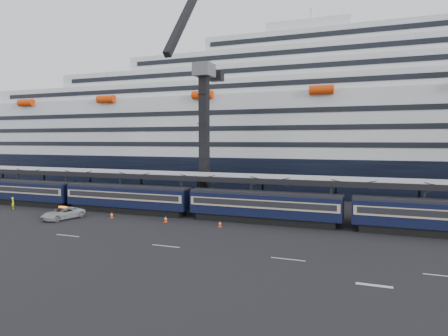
# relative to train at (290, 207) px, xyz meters

# --- Properties ---
(ground) EXTENTS (260.00, 260.00, 0.00)m
(ground) POSITION_rel_train_xyz_m (4.65, -10.00, -2.20)
(ground) COLOR black
(ground) RESTS_ON ground
(lane_markings) EXTENTS (111.00, 4.27, 0.02)m
(lane_markings) POSITION_rel_train_xyz_m (12.80, -15.23, -2.19)
(lane_markings) COLOR beige
(lane_markings) RESTS_ON ground
(train) EXTENTS (133.05, 3.00, 4.05)m
(train) POSITION_rel_train_xyz_m (0.00, 0.00, 0.00)
(train) COLOR black
(train) RESTS_ON ground
(canopy) EXTENTS (130.00, 6.25, 5.53)m
(canopy) POSITION_rel_train_xyz_m (4.65, 4.00, 3.05)
(canopy) COLOR #A0A3A9
(canopy) RESTS_ON ground
(cruise_ship) EXTENTS (214.09, 28.84, 34.00)m
(cruise_ship) POSITION_rel_train_xyz_m (3.57, 35.99, 10.14)
(cruise_ship) COLOR black
(cruise_ship) RESTS_ON ground
(crane_dark_near) EXTENTS (4.50, 17.75, 35.08)m
(crane_dark_near) POSITION_rel_train_xyz_m (-15.35, 8.59, 9.73)
(crane_dark_near) COLOR #484A4F
(crane_dark_near) RESTS_ON ground
(pickup_truck) EXTENTS (3.81, 5.94, 1.52)m
(pickup_truck) POSITION_rel_train_xyz_m (-28.47, -7.03, -1.44)
(pickup_truck) COLOR #A0A4A7
(pickup_truck) RESTS_ON ground
(worker) EXTENTS (0.78, 0.68, 1.79)m
(worker) POSITION_rel_train_xyz_m (-41.03, -3.68, -1.31)
(worker) COLOR #CAE20B
(worker) RESTS_ON ground
(traffic_cone_a) EXTENTS (0.33, 0.33, 0.67)m
(traffic_cone_a) POSITION_rel_train_xyz_m (-31.69, -5.86, -1.87)
(traffic_cone_a) COLOR #E73907
(traffic_cone_a) RESTS_ON ground
(traffic_cone_b) EXTENTS (0.43, 0.43, 0.86)m
(traffic_cone_b) POSITION_rel_train_xyz_m (-14.96, -4.01, -1.77)
(traffic_cone_b) COLOR #E73907
(traffic_cone_b) RESTS_ON ground
(traffic_cone_c) EXTENTS (0.43, 0.43, 0.86)m
(traffic_cone_c) POSITION_rel_train_xyz_m (-23.00, -4.12, -1.78)
(traffic_cone_c) COLOR #E73907
(traffic_cone_c) RESTS_ON ground
(traffic_cone_d) EXTENTS (0.41, 0.41, 0.81)m
(traffic_cone_d) POSITION_rel_train_xyz_m (-7.56, -4.18, -1.80)
(traffic_cone_d) COLOR #E73907
(traffic_cone_d) RESTS_ON ground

